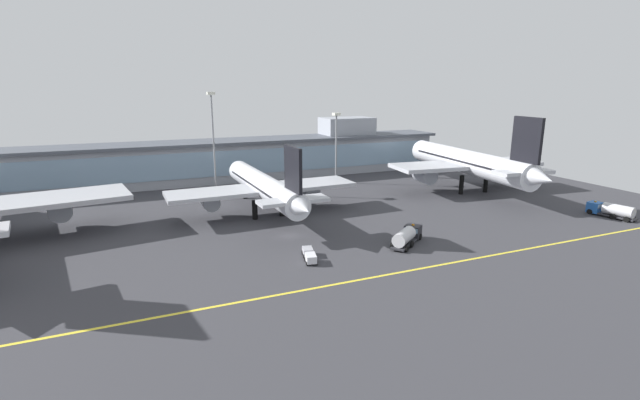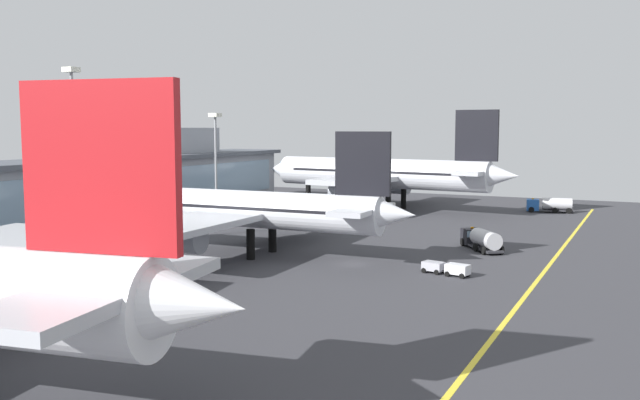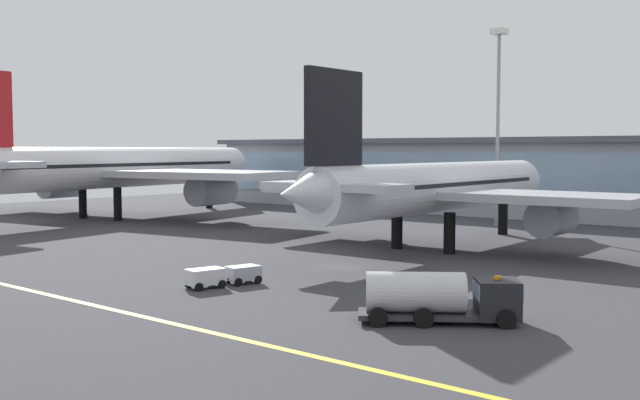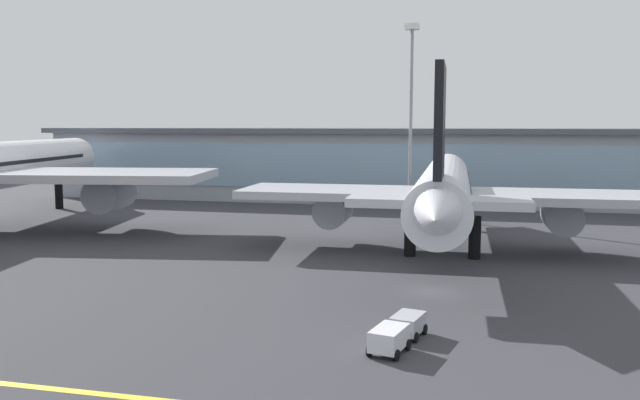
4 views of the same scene
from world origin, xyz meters
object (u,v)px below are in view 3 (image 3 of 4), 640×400
Objects in this scene: service_truck_far at (223,275)px; apron_light_mast_west at (498,99)px; airliner_near_right at (437,189)px; fuel_tanker_truck at (445,296)px; airliner_near_left at (118,169)px.

apron_light_mast_west is at bearing -161.96° from service_truck_far.
airliner_near_right is 28.30m from service_truck_far.
service_truck_far is at bearing -84.84° from apron_light_mast_west.
fuel_tanker_truck is 58.20m from apron_light_mast_west.
airliner_near_left is 1.30× the size of airliner_near_right.
airliner_near_left reaches higher than airliner_near_right.
fuel_tanker_truck is 0.35× the size of apron_light_mast_west.
apron_light_mast_west is at bearing 76.98° from fuel_tanker_truck.
fuel_tanker_truck is at bearing -66.14° from apron_light_mast_west.
airliner_near_right is (52.43, 0.35, -1.08)m from airliner_near_left.
apron_light_mast_west reaches higher than service_truck_far.
airliner_near_left is 52.44m from airliner_near_right.
airliner_near_right is 8.14× the size of service_truck_far.
airliner_near_right is 32.76m from fuel_tanker_truck.
airliner_near_left reaches higher than service_truck_far.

